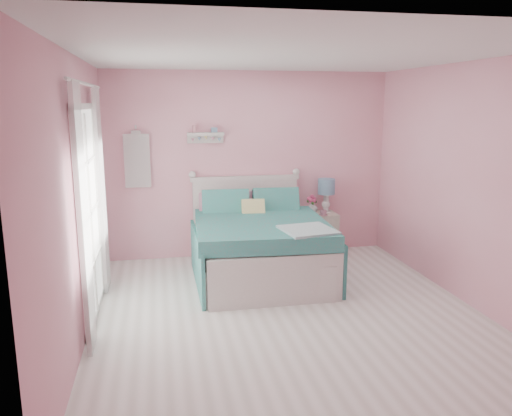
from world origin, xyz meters
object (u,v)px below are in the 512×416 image
object	(u,v)px
table_lamp	(326,189)
teacup	(323,213)
nightstand	(321,233)
bed	(258,246)
vase	(312,207)

from	to	relation	value
table_lamp	teacup	xyz separation A→B (m)	(-0.10, -0.20, -0.30)
nightstand	table_lamp	size ratio (longest dim) A/B	1.25
bed	nightstand	size ratio (longest dim) A/B	3.33
nightstand	teacup	bearing A→B (deg)	-98.14
nightstand	vase	bearing A→B (deg)	168.60
bed	table_lamp	size ratio (longest dim) A/B	4.17
nightstand	vase	xyz separation A→B (m)	(-0.13, 0.03, 0.39)
table_lamp	bed	bearing A→B (deg)	-144.99
vase	teacup	world-z (taller)	vase
bed	vase	xyz separation A→B (m)	(0.95, 0.80, 0.30)
bed	teacup	bearing A→B (deg)	33.64
vase	teacup	distance (m)	0.22
nightstand	vase	distance (m)	0.41
table_lamp	nightstand	bearing A→B (deg)	-151.47
bed	table_lamp	distance (m)	1.53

